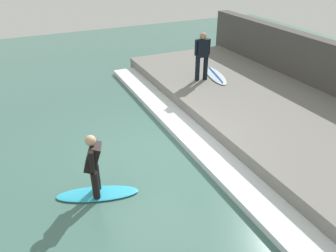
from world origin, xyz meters
name	(u,v)px	position (x,y,z in m)	size (l,w,h in m)	color
ground_plane	(149,155)	(0.00, 0.00, 0.00)	(28.00, 28.00, 0.00)	#426B60
concrete_ledge	(274,115)	(3.96, 0.00, 0.24)	(4.40, 12.59, 0.47)	slate
wave_foam_crest	(196,140)	(1.33, 0.00, 0.08)	(0.84, 11.96, 0.16)	silver
surfboard_riding	(98,194)	(-1.56, -0.93, 0.03)	(1.78, 1.00, 0.06)	#2DADD1
surfer_riding	(93,162)	(-1.56, -0.93, 0.84)	(0.48, 0.58, 1.40)	black
surfer_waiting_near	(202,54)	(3.15, 2.87, 1.39)	(0.55, 0.30, 1.63)	black
surfboard_waiting_near	(215,75)	(3.80, 2.96, 0.51)	(0.97, 1.93, 0.07)	silver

